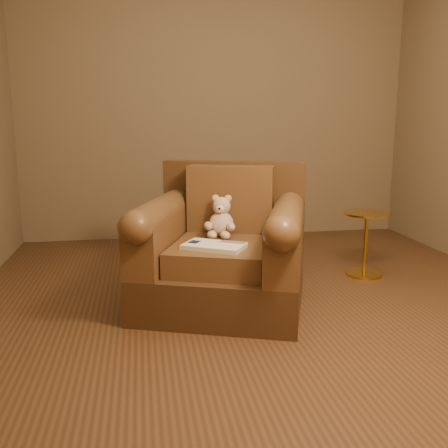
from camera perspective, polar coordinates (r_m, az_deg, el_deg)
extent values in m
plane|color=#50331B|center=(3.53, 4.15, -8.47)|extent=(4.00, 4.00, 0.00)
cube|color=#746347|center=(5.28, -0.88, 13.15)|extent=(4.00, 0.02, 2.70)
cube|color=#432B16|center=(3.35, -0.15, -6.93)|extent=(1.31, 1.27, 0.29)
cube|color=#432B16|center=(3.66, 1.10, 2.17)|extent=(1.01, 0.45, 0.64)
cube|color=brown|center=(3.24, -0.32, -3.49)|extent=(0.81, 0.88, 0.16)
cube|color=brown|center=(3.52, 0.75, 2.89)|extent=(0.62, 0.36, 0.47)
cube|color=brown|center=(3.32, -7.36, -1.66)|extent=(0.49, 0.90, 0.33)
cube|color=brown|center=(3.17, 7.05, -2.28)|extent=(0.49, 0.90, 0.33)
cylinder|color=brown|center=(3.28, -7.43, 1.14)|extent=(0.49, 0.90, 0.21)
cylinder|color=brown|center=(3.14, 7.13, 0.65)|extent=(0.49, 0.90, 0.21)
ellipsoid|color=#D4B294|center=(3.40, -0.31, -0.03)|extent=(0.17, 0.15, 0.18)
sphere|color=#D4B294|center=(3.39, -0.28, 2.06)|extent=(0.12, 0.12, 0.12)
ellipsoid|color=#D4B294|center=(3.39, -0.98, 2.96)|extent=(0.05, 0.03, 0.05)
ellipsoid|color=#D4B294|center=(3.38, 0.46, 2.93)|extent=(0.05, 0.03, 0.05)
ellipsoid|color=beige|center=(3.33, -0.46, 1.71)|extent=(0.06, 0.04, 0.05)
sphere|color=black|center=(3.31, -0.52, 1.77)|extent=(0.02, 0.02, 0.02)
ellipsoid|color=#D4B294|center=(3.35, -1.83, -0.22)|extent=(0.06, 0.11, 0.06)
ellipsoid|color=#D4B294|center=(3.32, 0.79, -0.32)|extent=(0.06, 0.11, 0.06)
ellipsoid|color=#D4B294|center=(3.32, -1.40, -1.25)|extent=(0.07, 0.11, 0.06)
ellipsoid|color=#D4B294|center=(3.30, 0.15, -1.31)|extent=(0.07, 0.11, 0.06)
cube|color=beige|center=(3.08, -1.14, -2.56)|extent=(0.43, 0.38, 0.03)
cube|color=white|center=(3.11, -2.71, -2.15)|extent=(0.27, 0.28, 0.00)
cube|color=white|center=(3.04, 0.47, -2.45)|extent=(0.27, 0.28, 0.00)
cube|color=beige|center=(3.08, -1.14, -2.28)|extent=(0.12, 0.19, 0.00)
cube|color=#0F1638|center=(3.13, -3.41, -2.05)|extent=(0.09, 0.10, 0.00)
cube|color=slate|center=(3.12, 0.98, -2.09)|extent=(0.17, 0.12, 0.00)
cylinder|color=gold|center=(4.18, 15.67, -5.49)|extent=(0.29, 0.29, 0.02)
cylinder|color=gold|center=(4.12, 15.85, -2.23)|extent=(0.03, 0.03, 0.48)
cylinder|color=gold|center=(4.07, 16.05, 1.17)|extent=(0.37, 0.37, 0.02)
cylinder|color=gold|center=(4.07, 16.04, 1.00)|extent=(0.03, 0.03, 0.02)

